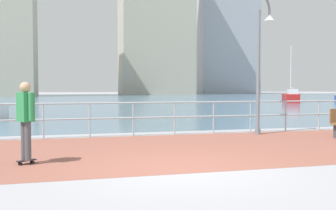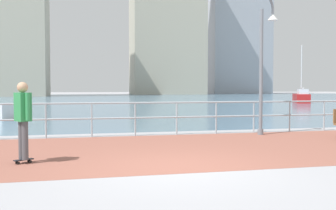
{
  "view_description": "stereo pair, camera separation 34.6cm",
  "coord_description": "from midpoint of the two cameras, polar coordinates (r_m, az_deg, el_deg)",
  "views": [
    {
      "loc": [
        -2.25,
        -7.36,
        1.57
      ],
      "look_at": [
        0.6,
        3.19,
        1.1
      ],
      "focal_mm": 42.24,
      "sensor_mm": 36.0,
      "label": 1
    },
    {
      "loc": [
        -1.92,
        -7.45,
        1.57
      ],
      "look_at": [
        0.6,
        3.19,
        1.1
      ],
      "focal_mm": 42.24,
      "sensor_mm": 36.0,
      "label": 2
    }
  ],
  "objects": [
    {
      "name": "harbor_water",
      "position": [
        57.78,
        -13.05,
        0.84
      ],
      "size": [
        180.0,
        88.0,
        0.0
      ],
      "primitive_type": "cube",
      "color": "slate",
      "rests_on": "ground"
    },
    {
      "name": "waterfront_railing",
      "position": [
        12.92,
        -5.81,
        -1.1
      ],
      "size": [
        25.25,
        0.06,
        1.12
      ],
      "color": "#9EADB7",
      "rests_on": "ground"
    },
    {
      "name": "ground",
      "position": [
        47.48,
        -12.59,
        0.5
      ],
      "size": [
        220.0,
        220.0,
        0.0
      ],
      "primitive_type": "plane",
      "color": "#9E9EA3"
    },
    {
      "name": "tower_glass",
      "position": [
        100.18,
        -1.83,
        12.7
      ],
      "size": [
        17.76,
        10.01,
        40.46
      ],
      "color": "#B2AD99",
      "rests_on": "ground"
    },
    {
      "name": "skateboarder",
      "position": [
        8.64,
        -20.94,
        -1.36
      ],
      "size": [
        0.4,
        0.52,
        1.7
      ],
      "color": "black",
      "rests_on": "ground"
    },
    {
      "name": "sailboat_gray",
      "position": [
        44.66,
        17.09,
        1.09
      ],
      "size": [
        3.09,
        4.56,
        6.18
      ],
      "color": "#B21E1E",
      "rests_on": "ground"
    },
    {
      "name": "lamppost",
      "position": [
        13.81,
        12.69,
        6.87
      ],
      "size": [
        0.78,
        0.47,
        4.79
      ],
      "color": "slate",
      "rests_on": "ground"
    },
    {
      "name": "brick_paving",
      "position": [
        10.14,
        -3.09,
        -6.43
      ],
      "size": [
        28.0,
        5.85,
        0.01
      ],
      "primitive_type": "cube",
      "color": "#935647",
      "rests_on": "ground"
    },
    {
      "name": "tower_beige",
      "position": [
        116.69,
        8.13,
        9.57
      ],
      "size": [
        17.2,
        11.48,
        33.83
      ],
      "color": "#A3A8B2",
      "rests_on": "ground"
    }
  ]
}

